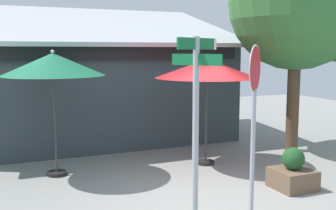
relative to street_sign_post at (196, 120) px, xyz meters
name	(u,v)px	position (x,y,z in m)	size (l,w,h in m)	color
ground_plane	(202,192)	(1.17, 1.97, -1.88)	(28.00, 28.00, 0.10)	gray
cafe_building	(95,87)	(0.39, 7.83, -0.17)	(8.45, 5.17, 4.33)	#333D42
street_sign_post	(196,120)	(0.00, 0.00, 0.00)	(0.81, 0.76, 2.99)	#A8AAB2
stop_sign	(254,105)	(1.00, 0.03, 0.16)	(0.54, 0.50, 2.89)	#A8AAB2
patio_umbrella_forest_green_left	(53,65)	(-1.37, 4.16, 0.65)	(2.27, 2.27, 2.81)	black
patio_umbrella_crimson_center	(207,69)	(2.16, 3.64, 0.52)	(2.51, 2.51, 2.66)	black
shade_tree	(306,6)	(5.27, 3.80, 2.17)	(4.09, 3.68, 5.94)	brown
sidewalk_planter	(293,173)	(2.91, 1.32, -1.50)	(0.77, 0.77, 0.85)	brown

